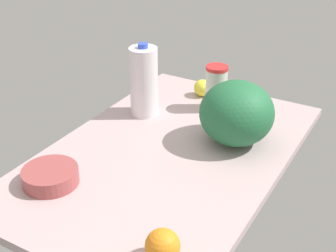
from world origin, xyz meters
The scene contains 7 objects.
countertop centered at (0.00, 0.00, 1.50)cm, with size 120.00×76.00×3.00cm, color #B69D9F.
watermelon centered at (-17.85, 17.31, 14.43)cm, with size 26.23×26.23×22.86cm, color #23673C.
tumbler_cup centered at (-38.42, 0.40, 12.27)cm, with size 8.87×8.87×18.46cm.
mixing_bowl centered at (34.49, -22.12, 5.52)cm, with size 17.47×17.47×5.04cm, color #9F4746.
milk_jug centered at (-20.41, -22.64, 16.82)cm, with size 10.93×10.93×29.21cm.
orange_beside_bowl centered at (45.18, 24.66, 7.47)cm, with size 8.93×8.93×8.93cm, color orange.
lemon_near_front centered at (-46.99, -10.22, 6.64)cm, with size 7.27×7.27×7.27cm, color yellow.
Camera 1 is at (119.51, 69.29, 88.61)cm, focal length 50.00 mm.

